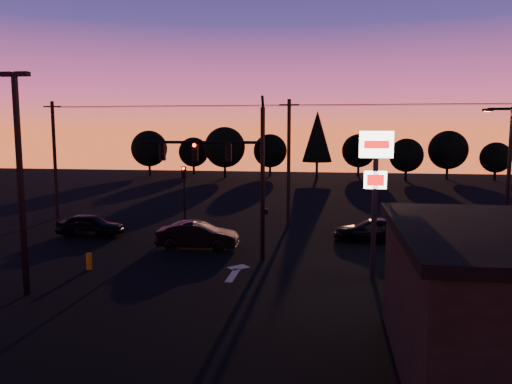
% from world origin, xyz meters
% --- Properties ---
extents(ground, '(120.00, 120.00, 0.00)m').
position_xyz_m(ground, '(0.00, 0.00, 0.00)').
color(ground, black).
rests_on(ground, ground).
extents(lane_arrow, '(1.20, 3.10, 0.01)m').
position_xyz_m(lane_arrow, '(0.50, 1.67, 0.01)').
color(lane_arrow, beige).
rests_on(lane_arrow, ground).
extents(traffic_signal_mast, '(6.79, 0.52, 8.58)m').
position_xyz_m(traffic_signal_mast, '(-0.10, 3.99, 4.94)').
color(traffic_signal_mast, black).
rests_on(traffic_signal_mast, ground).
extents(secondary_signal, '(0.30, 0.31, 4.35)m').
position_xyz_m(secondary_signal, '(-5.00, 11.49, 2.86)').
color(secondary_signal, black).
rests_on(secondary_signal, ground).
extents(parking_lot_light, '(1.25, 0.30, 9.14)m').
position_xyz_m(parking_lot_light, '(-7.50, -3.00, 5.27)').
color(parking_lot_light, black).
rests_on(parking_lot_light, ground).
extents(pylon_sign, '(1.50, 0.28, 6.80)m').
position_xyz_m(pylon_sign, '(7.00, 1.50, 4.91)').
color(pylon_sign, black).
rests_on(pylon_sign, ground).
extents(streetlight, '(1.55, 0.35, 8.00)m').
position_xyz_m(streetlight, '(13.91, 5.50, 4.42)').
color(streetlight, black).
rests_on(streetlight, ground).
extents(utility_pole_0, '(1.40, 0.26, 9.00)m').
position_xyz_m(utility_pole_0, '(-16.00, 14.00, 4.59)').
color(utility_pole_0, black).
rests_on(utility_pole_0, ground).
extents(utility_pole_1, '(1.40, 0.26, 9.00)m').
position_xyz_m(utility_pole_1, '(2.00, 14.00, 4.59)').
color(utility_pole_1, black).
rests_on(utility_pole_1, ground).
extents(power_wires, '(36.00, 1.22, 0.07)m').
position_xyz_m(power_wires, '(2.00, 14.00, 8.57)').
color(power_wires, black).
rests_on(power_wires, ground).
extents(bollard, '(0.27, 0.27, 0.82)m').
position_xyz_m(bollard, '(-6.72, 0.93, 0.41)').
color(bollard, '#BD7308').
rests_on(bollard, ground).
extents(tree_0, '(5.36, 5.36, 6.74)m').
position_xyz_m(tree_0, '(-22.00, 50.00, 4.06)').
color(tree_0, black).
rests_on(tree_0, ground).
extents(tree_1, '(4.54, 4.54, 5.71)m').
position_xyz_m(tree_1, '(-16.00, 53.00, 3.43)').
color(tree_1, black).
rests_on(tree_1, ground).
extents(tree_2, '(5.77, 5.78, 7.26)m').
position_xyz_m(tree_2, '(-10.00, 48.00, 4.37)').
color(tree_2, black).
rests_on(tree_2, ground).
extents(tree_3, '(4.95, 4.95, 6.22)m').
position_xyz_m(tree_3, '(-4.00, 52.00, 3.75)').
color(tree_3, black).
rests_on(tree_3, ground).
extents(tree_4, '(4.18, 4.18, 9.50)m').
position_xyz_m(tree_4, '(3.00, 49.00, 5.93)').
color(tree_4, black).
rests_on(tree_4, ground).
extents(tree_5, '(4.95, 4.95, 6.22)m').
position_xyz_m(tree_5, '(9.00, 54.00, 3.75)').
color(tree_5, black).
rests_on(tree_5, ground).
extents(tree_6, '(4.54, 4.54, 5.71)m').
position_xyz_m(tree_6, '(15.00, 48.00, 3.43)').
color(tree_6, black).
rests_on(tree_6, ground).
extents(tree_7, '(5.36, 5.36, 6.74)m').
position_xyz_m(tree_7, '(21.00, 51.00, 4.06)').
color(tree_7, black).
rests_on(tree_7, ground).
extents(tree_8, '(4.12, 4.12, 5.19)m').
position_xyz_m(tree_8, '(27.00, 50.00, 3.12)').
color(tree_8, black).
rests_on(tree_8, ground).
extents(car_left, '(4.28, 1.78, 1.45)m').
position_xyz_m(car_left, '(-10.35, 8.22, 0.72)').
color(car_left, black).
rests_on(car_left, ground).
extents(car_mid, '(4.78, 1.92, 1.54)m').
position_xyz_m(car_mid, '(-2.59, 6.03, 0.77)').
color(car_mid, black).
rests_on(car_mid, ground).
extents(car_right, '(4.94, 2.39, 1.39)m').
position_xyz_m(car_right, '(7.61, 9.41, 0.69)').
color(car_right, black).
rests_on(car_right, ground).
extents(suv_parked, '(4.11, 4.76, 1.22)m').
position_xyz_m(suv_parked, '(11.71, -1.11, 0.61)').
color(suv_parked, black).
rests_on(suv_parked, ground).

